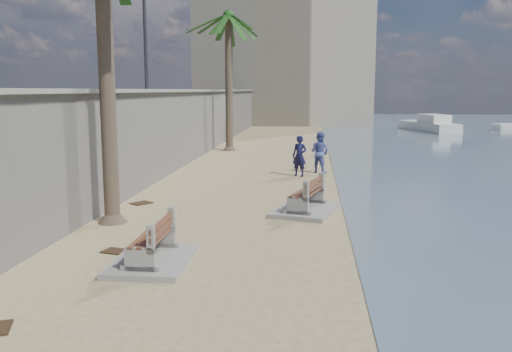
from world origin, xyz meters
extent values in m
plane|color=tan|center=(0.00, 0.00, 0.00)|extent=(140.00, 140.00, 0.00)
cube|color=gray|center=(-5.20, 20.00, 1.75)|extent=(0.45, 70.00, 3.50)
cube|color=gray|center=(-5.20, 20.00, 3.55)|extent=(0.80, 70.00, 0.12)
cube|color=#B7AA93|center=(-2.00, 52.00, 7.00)|extent=(18.00, 12.00, 14.00)
cube|color=gray|center=(-2.23, 2.72, 0.06)|extent=(1.55, 2.25, 0.12)
cube|color=gray|center=(0.90, 7.86, 0.06)|extent=(2.16, 2.68, 0.13)
cylinder|color=brown|center=(-4.34, 6.07, 3.84)|extent=(0.42, 0.42, 7.67)
cylinder|color=brown|center=(-3.85, 24.06, 3.92)|extent=(0.44, 0.44, 7.85)
cylinder|color=#2D2D33|center=(-5.10, 12.00, 6.11)|extent=(0.12, 0.12, 5.00)
imported|color=#141438|center=(0.54, 14.66, 0.98)|extent=(0.83, 0.71, 1.96)
imported|color=#4E59A2|center=(1.39, 15.72, 0.99)|extent=(1.20, 1.12, 1.98)
cube|color=#382616|center=(-4.33, 8.56, 0.01)|extent=(0.76, 0.78, 0.03)
cube|color=#382616|center=(-3.30, 3.45, 0.01)|extent=(0.62, 0.54, 0.03)
camera|label=1|loc=(1.03, -7.84, 3.57)|focal=38.00mm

